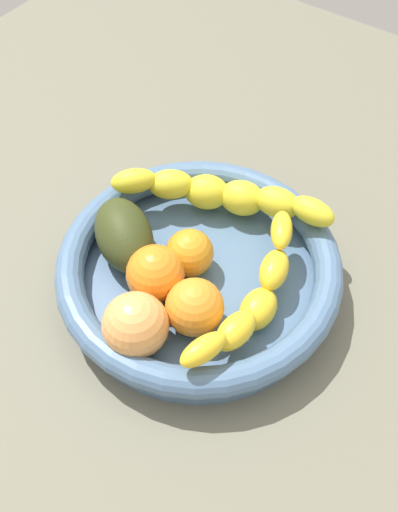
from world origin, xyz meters
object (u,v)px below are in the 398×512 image
object	(u,v)px
banana_draped_right	(223,195)
avocado_dark	(124,235)
orange_mid_left	(155,274)
peach_blush	(134,324)
fruit_bowl	(199,270)
orange_front	(188,255)
banana_draped_left	(254,299)
orange_mid_right	(195,307)

from	to	relation	value
banana_draped_right	avocado_dark	distance (cm)	12.25
orange_mid_left	peach_blush	bearing A→B (deg)	109.68
banana_draped_right	fruit_bowl	bearing A→B (deg)	107.39
orange_front	orange_mid_left	xyz separation A→B (cm)	(1.07, 4.13, 0.44)
banana_draped_left	peach_blush	size ratio (longest dim) A/B	3.33
peach_blush	orange_front	bearing A→B (deg)	-83.91
peach_blush	avocado_dark	world-z (taller)	peach_blush
orange_mid_left	avocado_dark	world-z (taller)	same
banana_draped_left	orange_front	world-z (taller)	banana_draped_left
banana_draped_right	peach_blush	distance (cm)	19.22
orange_mid_right	peach_blush	xyz separation A→B (cm)	(3.47, 5.09, 0.33)
banana_draped_left	peach_blush	world-z (taller)	peach_blush
orange_front	peach_blush	size ratio (longest dim) A/B	0.80
fruit_bowl	orange_mid_right	distance (cm)	6.83
orange_mid_left	orange_front	bearing A→B (deg)	-104.51
banana_draped_right	avocado_dark	world-z (taller)	avocado_dark
fruit_bowl	banana_draped_right	xyz separation A→B (cm)	(2.67, -8.54, 2.95)
banana_draped_left	orange_mid_left	bearing A→B (deg)	17.77
fruit_bowl	banana_draped_right	bearing A→B (deg)	-72.61
peach_blush	avocado_dark	size ratio (longest dim) A/B	0.68
fruit_bowl	orange_front	size ratio (longest dim) A/B	5.88
fruit_bowl	orange_mid_right	xyz separation A→B (cm)	(-3.32, 5.43, 2.50)
orange_front	orange_mid_right	bearing A→B (deg)	131.93
peach_blush	avocado_dark	bearing A→B (deg)	-45.16
orange_front	orange_mid_left	size ratio (longest dim) A/B	0.85
banana_draped_left	orange_mid_left	xyz separation A→B (cm)	(9.90, 3.17, -0.12)
orange_mid_left	peach_blush	size ratio (longest dim) A/B	0.93
banana_draped_right	orange_mid_left	size ratio (longest dim) A/B	3.96
orange_mid_left	avocado_dark	size ratio (longest dim) A/B	0.63
orange_front	banana_draped_left	bearing A→B (deg)	173.78
fruit_bowl	peach_blush	xyz separation A→B (cm)	(0.15, 10.52, 2.82)
banana_draped_left	banana_draped_right	xyz separation A→B (cm)	(10.27, -9.86, 0.23)
orange_front	avocado_dark	size ratio (longest dim) A/B	0.54
avocado_dark	orange_mid_right	bearing A→B (deg)	165.18
orange_mid_right	fruit_bowl	bearing A→B (deg)	-58.56
banana_draped_right	orange_front	bearing A→B (deg)	99.19
fruit_bowl	peach_blush	size ratio (longest dim) A/B	4.68
banana_draped_right	peach_blush	world-z (taller)	peach_blush
orange_mid_right	banana_draped_right	bearing A→B (deg)	-66.78
fruit_bowl	banana_draped_left	xyz separation A→B (cm)	(-7.60, 1.32, 2.72)
fruit_bowl	banana_draped_right	world-z (taller)	banana_draped_right
fruit_bowl	peach_blush	distance (cm)	10.89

